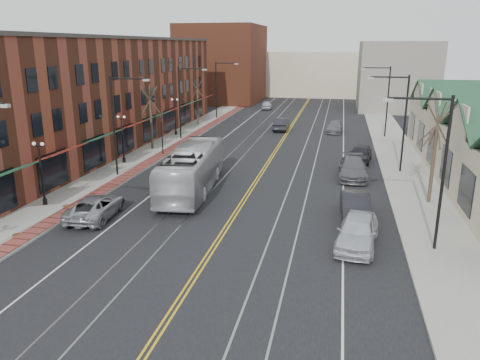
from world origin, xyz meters
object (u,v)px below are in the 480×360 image
at_px(transit_bus, 192,169).
at_px(parked_car_c, 353,168).
at_px(parked_suv, 96,207).
at_px(parked_car_d, 360,154).
at_px(parked_car_b, 355,207).
at_px(parked_car_a, 357,232).

relative_size(transit_bus, parked_car_c, 2.17).
bearing_deg(parked_car_c, transit_bus, -153.66).
distance_m(parked_suv, parked_car_c, 20.39).
relative_size(parked_car_c, parked_car_d, 1.17).
relative_size(transit_bus, parked_suv, 2.29).
height_order(transit_bus, parked_suv, transit_bus).
height_order(transit_bus, parked_car_b, transit_bus).
height_order(parked_suv, parked_car_c, parked_car_c).
height_order(parked_car_b, parked_car_c, parked_car_b).
height_order(parked_suv, parked_car_b, parked_car_b).
xyz_separation_m(parked_car_b, parked_car_c, (0.00, 9.63, -0.02)).
xyz_separation_m(parked_car_a, parked_car_b, (0.00, 4.19, -0.05)).
bearing_deg(parked_car_d, parked_car_b, -85.51).
xyz_separation_m(parked_suv, parked_car_b, (15.90, 3.14, 0.09)).
height_order(parked_car_a, parked_car_d, parked_car_a).
distance_m(transit_bus, parked_car_b, 12.23).
bearing_deg(parked_car_c, parked_car_b, -91.27).
bearing_deg(parked_car_b, parked_car_d, 84.19).
bearing_deg(transit_bus, parked_suv, 52.44).
relative_size(parked_car_a, parked_car_c, 0.92).
height_order(transit_bus, parked_car_d, transit_bus).
bearing_deg(parked_suv, parked_car_c, -146.14).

